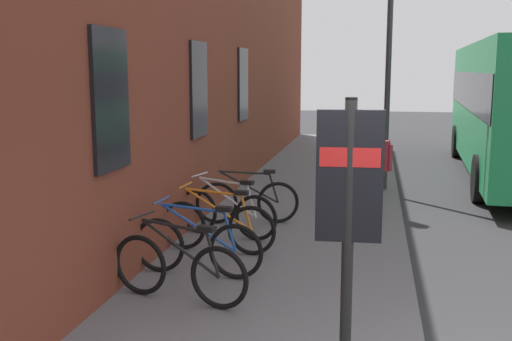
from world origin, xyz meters
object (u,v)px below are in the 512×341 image
object	(u,v)px
transit_info_sign	(349,194)
street_lamp	(389,43)
bicycle_end_of_row	(248,201)
pedestrian_near_bus	(377,160)
bicycle_mid_rack	(197,246)
bicycle_nearest_sign	(226,212)
bicycle_under_window	(179,269)
bicycle_far_end	(217,226)

from	to	relation	value
transit_info_sign	street_lamp	bearing A→B (deg)	-2.99
bicycle_end_of_row	pedestrian_near_bus	world-z (taller)	pedestrian_near_bus
pedestrian_near_bus	street_lamp	world-z (taller)	street_lamp
bicycle_mid_rack	bicycle_nearest_sign	bearing A→B (deg)	2.24
bicycle_mid_rack	bicycle_end_of_row	size ratio (longest dim) A/B	1.02
bicycle_mid_rack	bicycle_end_of_row	distance (m)	2.74
bicycle_under_window	pedestrian_near_bus	distance (m)	5.63
bicycle_under_window	bicycle_nearest_sign	distance (m)	2.76
transit_info_sign	bicycle_far_end	bearing A→B (deg)	31.52
bicycle_far_end	bicycle_under_window	bearing A→B (deg)	-178.33
bicycle_end_of_row	transit_info_sign	distance (m)	5.45
pedestrian_near_bus	bicycle_mid_rack	bearing A→B (deg)	152.32
bicycle_mid_rack	transit_info_sign	world-z (taller)	transit_info_sign
pedestrian_near_bus	bicycle_under_window	bearing A→B (deg)	157.04
bicycle_nearest_sign	transit_info_sign	bearing A→B (deg)	-153.21
bicycle_far_end	bicycle_end_of_row	size ratio (longest dim) A/B	1.02
bicycle_nearest_sign	street_lamp	world-z (taller)	street_lamp
bicycle_mid_rack	bicycle_end_of_row	xyz separation A→B (m)	(2.74, -0.09, 0.00)
bicycle_end_of_row	pedestrian_near_bus	bearing A→B (deg)	-54.62
street_lamp	bicycle_mid_rack	bearing A→B (deg)	158.73
pedestrian_near_bus	bicycle_far_end	bearing A→B (deg)	145.30
bicycle_mid_rack	transit_info_sign	distance (m)	3.21
bicycle_under_window	bicycle_mid_rack	distance (m)	0.90
bicycle_under_window	transit_info_sign	size ratio (longest dim) A/B	0.72
street_lamp	transit_info_sign	bearing A→B (deg)	177.01
bicycle_far_end	street_lamp	bearing A→B (deg)	-25.04
bicycle_far_end	pedestrian_near_bus	distance (m)	3.98
bicycle_mid_rack	bicycle_far_end	bearing A→B (deg)	0.28
bicycle_mid_rack	bicycle_far_end	world-z (taller)	same
bicycle_under_window	transit_info_sign	world-z (taller)	transit_info_sign
bicycle_far_end	bicycle_nearest_sign	bearing A→B (deg)	4.66
bicycle_under_window	transit_info_sign	distance (m)	2.64
bicycle_mid_rack	street_lamp	xyz separation A→B (m)	(6.23, -2.43, 2.78)
bicycle_under_window	bicycle_end_of_row	bearing A→B (deg)	-0.61
bicycle_far_end	pedestrian_near_bus	size ratio (longest dim) A/B	1.16
transit_info_sign	pedestrian_near_bus	size ratio (longest dim) A/B	1.58
bicycle_nearest_sign	bicycle_mid_rack	bearing A→B (deg)	-177.76
transit_info_sign	pedestrian_near_bus	distance (m)	6.53
transit_info_sign	street_lamp	size ratio (longest dim) A/B	0.45
bicycle_end_of_row	bicycle_far_end	bearing A→B (deg)	176.84
street_lamp	bicycle_end_of_row	bearing A→B (deg)	146.21
bicycle_under_window	bicycle_end_of_row	size ratio (longest dim) A/B	1.00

